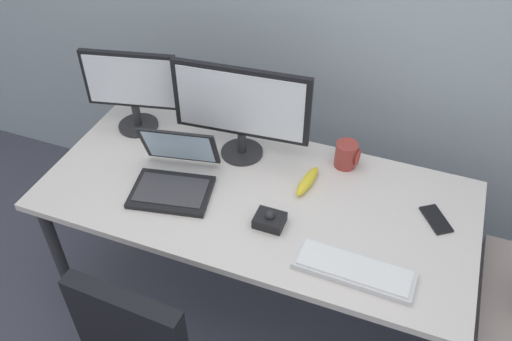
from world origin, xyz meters
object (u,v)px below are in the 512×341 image
(monitor_side, at_px, (131,87))
(laptop, at_px, (174,175))
(cell_phone, at_px, (436,219))
(banana, at_px, (307,181))
(keyboard, at_px, (354,270))
(coffee_mug, at_px, (347,155))
(trackball_mouse, at_px, (270,220))
(monitor_main, at_px, (241,107))

(monitor_side, height_order, laptop, monitor_side)
(cell_phone, xyz_separation_m, banana, (-0.51, 0.02, 0.02))
(monitor_side, bearing_deg, keyboard, -22.63)
(monitor_side, relative_size, keyboard, 0.99)
(laptop, bearing_deg, cell_phone, 9.77)
(coffee_mug, distance_m, cell_phone, 0.44)
(laptop, distance_m, trackball_mouse, 0.43)
(trackball_mouse, xyz_separation_m, banana, (0.07, 0.26, -0.00))
(monitor_main, height_order, cell_phone, monitor_main)
(monitor_main, relative_size, coffee_mug, 5.07)
(keyboard, relative_size, banana, 2.18)
(trackball_mouse, bearing_deg, monitor_side, 155.10)
(laptop, distance_m, banana, 0.53)
(keyboard, xyz_separation_m, laptop, (-0.77, 0.18, 0.04))
(keyboard, relative_size, cell_phone, 2.91)
(laptop, bearing_deg, monitor_main, 57.74)
(monitor_side, relative_size, trackball_mouse, 3.71)
(monitor_side, distance_m, coffee_mug, 0.96)
(trackball_mouse, height_order, cell_phone, trackball_mouse)
(monitor_side, xyz_separation_m, banana, (0.83, -0.10, -0.19))
(monitor_main, distance_m, keyboard, 0.78)
(trackball_mouse, xyz_separation_m, coffee_mug, (0.18, 0.43, 0.03))
(coffee_mug, distance_m, banana, 0.21)
(monitor_main, xyz_separation_m, trackball_mouse, (0.25, -0.35, -0.22))
(monitor_main, height_order, banana, monitor_main)
(monitor_main, distance_m, monitor_side, 0.51)
(monitor_main, height_order, trackball_mouse, monitor_main)
(coffee_mug, height_order, banana, coffee_mug)
(monitor_main, xyz_separation_m, keyboard, (0.59, -0.45, -0.23))
(monitor_side, relative_size, cell_phone, 2.87)
(monitor_main, bearing_deg, laptop, -122.26)
(keyboard, xyz_separation_m, coffee_mug, (-0.16, 0.54, 0.04))
(laptop, bearing_deg, trackball_mouse, -9.05)
(laptop, xyz_separation_m, coffee_mug, (0.61, 0.36, 0.00))
(keyboard, distance_m, coffee_mug, 0.56)
(keyboard, bearing_deg, cell_phone, 56.23)
(laptop, relative_size, trackball_mouse, 3.32)
(laptop, height_order, cell_phone, laptop)
(monitor_main, bearing_deg, monitor_side, 178.97)
(cell_phone, bearing_deg, monitor_main, 137.84)
(laptop, height_order, trackball_mouse, laptop)
(trackball_mouse, bearing_deg, coffee_mug, 66.90)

